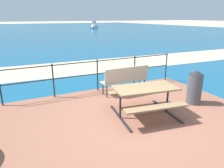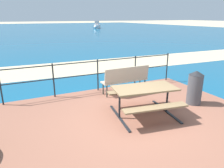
{
  "view_description": "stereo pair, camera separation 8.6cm",
  "coord_description": "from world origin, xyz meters",
  "px_view_note": "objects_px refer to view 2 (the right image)",
  "views": [
    {
      "loc": [
        -2.6,
        -3.94,
        2.49
      ],
      "look_at": [
        0.11,
        1.55,
        0.53
      ],
      "focal_mm": 33.79,
      "sensor_mm": 36.0,
      "label": 1
    },
    {
      "loc": [
        -2.52,
        -3.98,
        2.49
      ],
      "look_at": [
        0.11,
        1.55,
        0.53
      ],
      "focal_mm": 33.79,
      "sensor_mm": 36.0,
      "label": 2
    }
  ],
  "objects_px": {
    "picnic_table": "(145,94)",
    "boat_near": "(97,26)",
    "park_bench": "(126,78)",
    "trash_bin": "(195,87)"
  },
  "relations": [
    {
      "from": "trash_bin",
      "to": "boat_near",
      "type": "relative_size",
      "value": 0.25
    },
    {
      "from": "park_bench",
      "to": "boat_near",
      "type": "xyz_separation_m",
      "value": [
        14.58,
        39.7,
        -0.05
      ]
    },
    {
      "from": "picnic_table",
      "to": "boat_near",
      "type": "bearing_deg",
      "value": 78.8
    },
    {
      "from": "picnic_table",
      "to": "boat_near",
      "type": "xyz_separation_m",
      "value": [
        14.94,
        41.31,
        -0.1
      ]
    },
    {
      "from": "picnic_table",
      "to": "boat_near",
      "type": "height_order",
      "value": "boat_near"
    },
    {
      "from": "park_bench",
      "to": "trash_bin",
      "type": "distance_m",
      "value": 2.11
    },
    {
      "from": "picnic_table",
      "to": "park_bench",
      "type": "relative_size",
      "value": 1.11
    },
    {
      "from": "trash_bin",
      "to": "picnic_table",
      "type": "bearing_deg",
      "value": -179.8
    },
    {
      "from": "trash_bin",
      "to": "boat_near",
      "type": "distance_m",
      "value": 43.37
    },
    {
      "from": "picnic_table",
      "to": "boat_near",
      "type": "relative_size",
      "value": 0.45
    }
  ]
}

